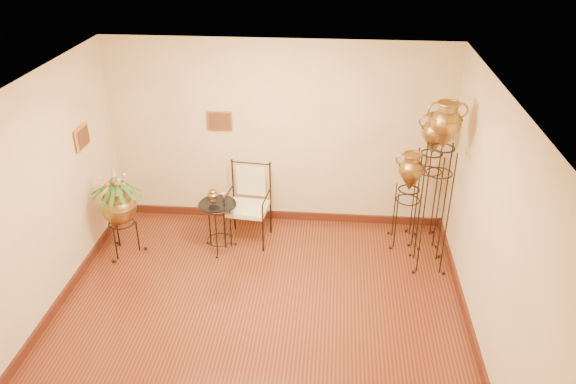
# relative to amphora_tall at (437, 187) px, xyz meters

# --- Properties ---
(ground) EXTENTS (5.00, 5.00, 0.00)m
(ground) POSITION_rel_amphora_tall_xyz_m (-2.15, -1.40, -1.21)
(ground) COLOR maroon
(ground) RESTS_ON ground
(room_shell) EXTENTS (5.02, 5.02, 2.81)m
(room_shell) POSITION_rel_amphora_tall_xyz_m (-2.16, -1.39, 0.52)
(room_shell) COLOR beige
(room_shell) RESTS_ON ground
(amphora_tall) EXTENTS (0.50, 0.50, 2.37)m
(amphora_tall) POSITION_rel_amphora_tall_xyz_m (0.00, 0.00, 0.00)
(amphora_tall) COLOR black
(amphora_tall) RESTS_ON ground
(amphora_mid) EXTENTS (0.57, 0.57, 1.97)m
(amphora_mid) POSITION_rel_amphora_tall_xyz_m (0.00, 0.65, -0.21)
(amphora_mid) COLOR black
(amphora_mid) RESTS_ON ground
(amphora_short) EXTENTS (0.55, 0.55, 1.44)m
(amphora_short) POSITION_rel_amphora_tall_xyz_m (-0.27, 0.56, -0.49)
(amphora_short) COLOR black
(amphora_short) RESTS_ON ground
(planter_urn) EXTENTS (0.94, 0.94, 1.39)m
(planter_urn) POSITION_rel_amphora_tall_xyz_m (-4.23, -0.05, -0.43)
(planter_urn) COLOR black
(planter_urn) RESTS_ON ground
(armchair) EXTENTS (0.70, 0.66, 1.15)m
(armchair) POSITION_rel_amphora_tall_xyz_m (-2.53, 0.42, -0.63)
(armchair) COLOR black
(armchair) RESTS_ON ground
(side_table) EXTENTS (0.68, 0.68, 0.94)m
(side_table) POSITION_rel_amphora_tall_xyz_m (-2.90, 0.15, -0.82)
(side_table) COLOR black
(side_table) RESTS_ON ground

